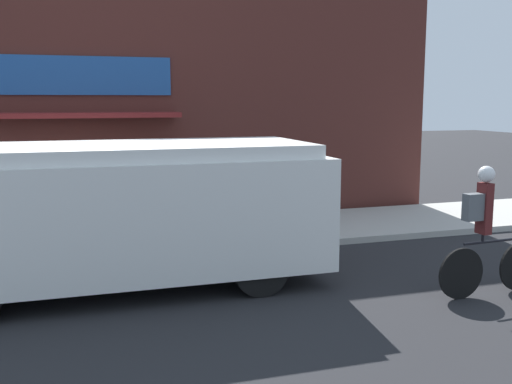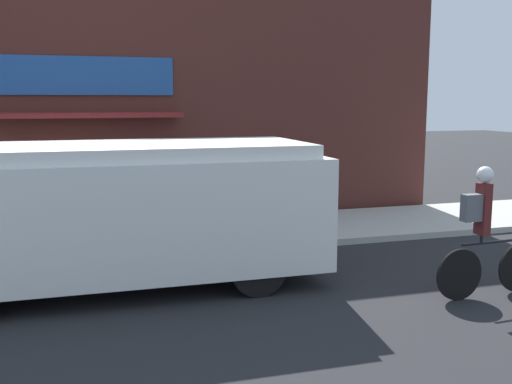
% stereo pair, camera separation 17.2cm
% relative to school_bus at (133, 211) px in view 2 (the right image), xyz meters
% --- Properties ---
extents(ground_plane, '(70.00, 70.00, 0.00)m').
position_rel_school_bus_xyz_m(ground_plane, '(-0.98, 1.25, -1.08)').
color(ground_plane, '#232326').
extents(sidewalk, '(28.00, 2.75, 0.12)m').
position_rel_school_bus_xyz_m(sidewalk, '(-0.98, 2.63, -1.02)').
color(sidewalk, '#ADAAA3').
rests_on(sidewalk, ground_plane).
extents(storefront, '(16.77, 0.95, 5.04)m').
position_rel_school_bus_xyz_m(storefront, '(-0.97, 4.23, 1.44)').
color(storefront, '#4C231E').
rests_on(storefront, ground_plane).
extents(school_bus, '(5.86, 2.76, 2.04)m').
position_rel_school_bus_xyz_m(school_bus, '(0.00, 0.00, 0.00)').
color(school_bus, white).
rests_on(school_bus, ground_plane).
extents(cyclist, '(1.71, 0.22, 1.78)m').
position_rel_school_bus_xyz_m(cyclist, '(4.45, -1.95, -0.22)').
color(cyclist, black).
rests_on(cyclist, ground_plane).
extents(trash_bin, '(0.64, 0.64, 0.78)m').
position_rel_school_bus_xyz_m(trash_bin, '(0.48, 2.80, -0.57)').
color(trash_bin, '#2D5138').
rests_on(trash_bin, sidewalk).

